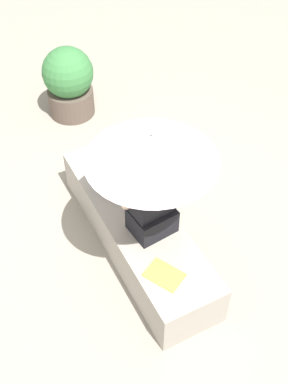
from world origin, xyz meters
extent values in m
plane|color=#9E9384|center=(0.00, 0.00, 0.00)|extent=(14.00, 14.00, 0.00)
cube|color=#A8A093|center=(0.00, 0.00, 0.20)|extent=(2.01, 0.56, 0.41)
cube|color=black|center=(-0.20, -0.04, 0.52)|extent=(0.32, 0.37, 0.22)
cube|color=black|center=(-0.20, -0.04, 0.87)|extent=(0.23, 0.34, 0.48)
sphere|color=beige|center=(-0.20, -0.04, 1.21)|extent=(0.20, 0.20, 0.20)
cylinder|color=beige|center=(-0.22, 0.16, 0.89)|extent=(0.21, 0.09, 0.32)
cylinder|color=beige|center=(-0.18, -0.24, 0.89)|extent=(0.21, 0.09, 0.32)
cylinder|color=#B7B7BC|center=(-0.20, -0.03, 0.90)|extent=(0.02, 0.02, 0.99)
cone|color=silver|center=(-0.20, -0.03, 1.29)|extent=(0.97, 0.97, 0.22)
sphere|color=#B7B7BC|center=(-0.20, -0.03, 1.41)|extent=(0.03, 0.03, 0.03)
cube|color=black|center=(0.42, 0.02, 0.55)|extent=(0.26, 0.15, 0.28)
torus|color=black|center=(0.42, 0.02, 0.70)|extent=(0.20, 0.20, 0.01)
cube|color=#EAE04C|center=(-0.65, 0.09, 0.42)|extent=(0.34, 0.31, 0.01)
cylinder|color=brown|center=(2.13, -0.22, 0.15)|extent=(0.53, 0.53, 0.31)
sphere|color=#3D7F42|center=(2.13, -0.22, 0.54)|extent=(0.58, 0.58, 0.58)
camera|label=1|loc=(-2.42, 1.17, 3.44)|focal=44.95mm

